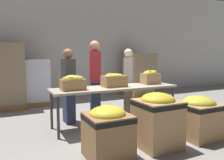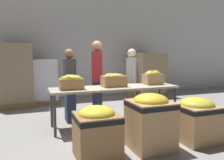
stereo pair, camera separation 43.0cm
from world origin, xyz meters
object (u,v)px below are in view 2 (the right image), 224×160
pallet_stack_1 (42,82)px  volunteer_0 (97,79)px  donation_bin_1 (150,120)px  pallet_stack_0 (14,75)px  sorting_table (115,90)px  pallet_stack_2 (148,75)px  volunteer_1 (131,82)px  banana_box_2 (153,77)px  donation_bin_0 (97,130)px  donation_bin_2 (196,118)px  banana_box_0 (71,82)px  banana_box_1 (114,80)px  volunteer_2 (70,86)px

pallet_stack_1 → volunteer_0: bearing=-60.5°
donation_bin_1 → pallet_stack_0: 4.42m
sorting_table → pallet_stack_2: (2.27, 2.65, 0.02)m
sorting_table → volunteer_1: size_ratio=1.64×
banana_box_2 → pallet_stack_1: pallet_stack_1 is taller
donation_bin_0 → donation_bin_2: 1.71m
volunteer_0 → donation_bin_2: 2.32m
donation_bin_1 → sorting_table: bearing=92.9°
banana_box_0 → banana_box_1: (0.87, 0.07, -0.00)m
banana_box_1 → banana_box_2: bearing=2.3°
banana_box_2 → donation_bin_2: bearing=-88.4°
banana_box_0 → volunteer_0: (0.73, 0.76, -0.06)m
banana_box_0 → pallet_stack_1: 2.79m
banana_box_0 → pallet_stack_1: (-0.40, 2.75, -0.28)m
volunteer_0 → donation_bin_1: size_ratio=2.06×
pallet_stack_0 → pallet_stack_1: 0.77m
donation_bin_2 → pallet_stack_1: size_ratio=0.56×
donation_bin_0 → banana_box_0: bearing=95.7°
sorting_table → volunteer_1: (0.68, 0.68, 0.06)m
banana_box_0 → pallet_stack_1: bearing=98.2°
volunteer_1 → volunteer_2: volunteer_1 is taller
banana_box_2 → pallet_stack_2: (1.37, 2.58, -0.20)m
sorting_table → pallet_stack_0: 3.30m
volunteer_1 → pallet_stack_2: bearing=172.2°
volunteer_0 → pallet_stack_2: 3.11m
banana_box_1 → volunteer_0: (-0.14, 0.69, -0.05)m
volunteer_0 → sorting_table: bearing=30.4°
sorting_table → banana_box_2: bearing=4.0°
volunteer_0 → donation_bin_0: bearing=0.5°
sorting_table → volunteer_0: size_ratio=1.49×
banana_box_1 → volunteer_2: size_ratio=0.30×
banana_box_1 → donation_bin_1: banana_box_1 is taller
banana_box_1 → volunteer_1: volunteer_1 is taller
volunteer_0 → pallet_stack_1: size_ratio=1.34×
volunteer_1 → donation_bin_2: (0.25, -1.95, -0.40)m
banana_box_0 → pallet_stack_0: (-1.13, 2.64, -0.06)m
banana_box_0 → banana_box_2: banana_box_2 is taller
pallet_stack_1 → pallet_stack_2: bearing=-1.0°
banana_box_1 → pallet_stack_2: pallet_stack_2 is taller
banana_box_0 → donation_bin_0: (0.12, -1.23, -0.54)m
donation_bin_0 → donation_bin_1: (0.84, 0.00, 0.06)m
banana_box_2 → donation_bin_1: banana_box_2 is taller
banana_box_1 → pallet_stack_0: 3.26m
banana_box_2 → donation_bin_1: bearing=-122.0°
volunteer_0 → volunteer_1: size_ratio=1.11×
sorting_table → pallet_stack_1: bearing=115.5°
banana_box_0 → donation_bin_1: banana_box_0 is taller
donation_bin_2 → pallet_stack_2: size_ratio=0.48×
banana_box_1 → pallet_stack_1: 2.98m
volunteer_0 → donation_bin_2: bearing=46.5°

